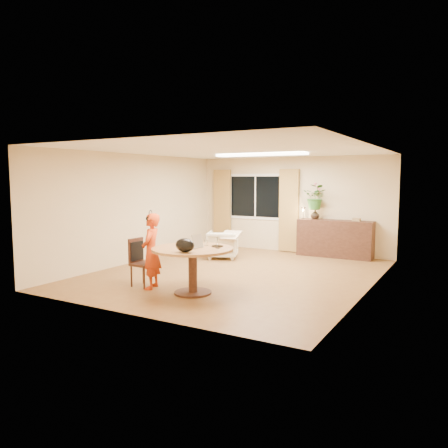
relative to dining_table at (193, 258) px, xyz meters
The scene contains 24 objects.
floor 1.90m from the dining_table, 93.36° to the left, with size 6.50×6.50×0.00m, color brown.
ceiling 2.65m from the dining_table, 93.36° to the left, with size 6.50×6.50×0.00m, color white.
wall_back 5.08m from the dining_table, 91.19° to the left, with size 5.50×5.50×0.00m, color tan.
wall_left 3.43m from the dining_table, 147.94° to the left, with size 6.50×6.50×0.00m, color tan.
wall_right 3.26m from the dining_table, 34.06° to the left, with size 6.50×6.50×0.00m, color tan.
window 5.23m from the dining_table, 103.50° to the left, with size 1.70×0.03×1.30m.
curtain_left 5.46m from the dining_table, 114.52° to the left, with size 0.55×0.08×2.25m, color olive.
curtain_right 4.97m from the dining_table, 91.80° to the left, with size 0.55×0.08×2.25m, color olive.
ceiling_panel 3.56m from the dining_table, 92.01° to the left, with size 2.20×0.35×0.05m, color white.
dining_table is the anchor object (origin of this frame).
dining_chair 1.11m from the dining_table, behind, with size 0.43×0.39×0.90m, color black, non-canonical shape.
child 0.87m from the dining_table, behind, with size 0.33×0.51×1.39m, color red.
laptop 0.31m from the dining_table, 153.18° to the left, with size 0.37×0.25×0.25m, color #B7B7BC, non-canonical shape.
tumbler 0.40m from the dining_table, 77.39° to the left, with size 0.07×0.07×0.10m, color white, non-canonical shape.
wine_glass 0.52m from the dining_table, 21.43° to the left, with size 0.07×0.07×0.20m, color white, non-canonical shape.
pot_lid 0.49m from the dining_table, 46.29° to the left, with size 0.21×0.21×0.03m, color white, non-canonical shape.
handbag 0.55m from the dining_table, 71.64° to the right, with size 0.35×0.20×0.23m, color black, non-canonical shape.
armchair 3.47m from the dining_table, 111.27° to the left, with size 0.73×0.75×0.68m, color beige.
throw 3.29m from the dining_table, 107.33° to the left, with size 0.45×0.55×0.03m, color beige, non-canonical shape.
sideboard 4.94m from the dining_table, 76.29° to the left, with size 1.91×0.47×0.95m, color black.
vase 4.86m from the dining_table, 82.49° to the left, with size 0.24×0.24×0.25m, color black.
bouquet 4.92m from the dining_table, 82.36° to the left, with size 0.59×0.51×0.66m, color #346E29.
book_stack 5.10m from the dining_table, 70.49° to the left, with size 0.20×0.15×0.08m, color #97744C, non-canonical shape.
desk_lamp 4.78m from the dining_table, 86.05° to the left, with size 0.13×0.13×0.32m, color black, non-canonical shape.
Camera 1 is at (4.32, -8.04, 2.02)m, focal length 35.00 mm.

